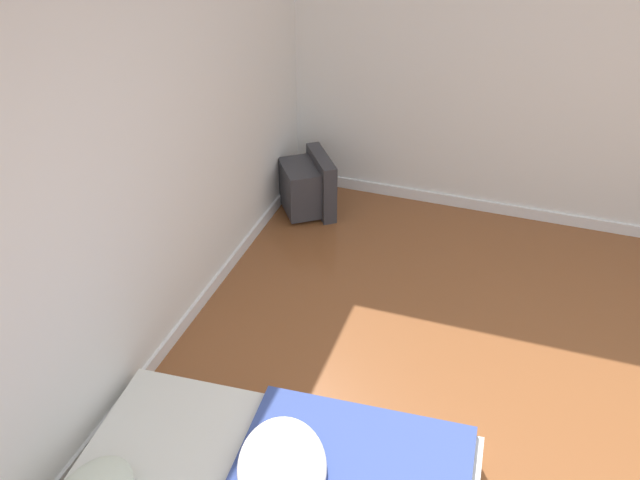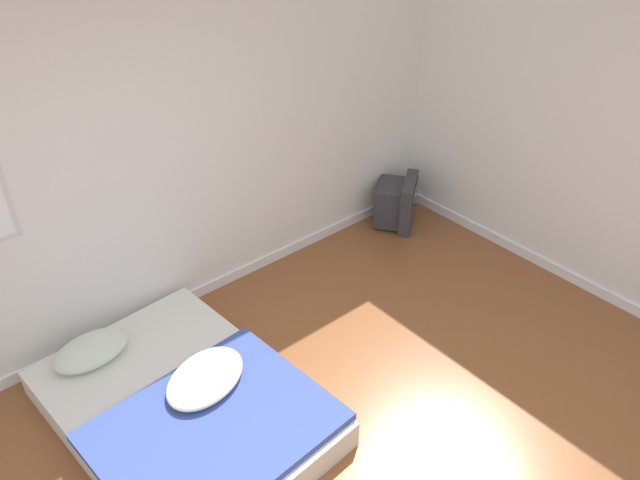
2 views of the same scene
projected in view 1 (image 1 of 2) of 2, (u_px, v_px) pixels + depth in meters
The scene contains 2 objects.
wall_back at pixel (50, 226), 3.10m from camera, with size 8.27×0.08×2.60m.
crt_tv at pixel (309, 186), 5.57m from camera, with size 0.57×0.55×0.47m.
Camera 1 is at (-2.10, 0.56, 2.95)m, focal length 40.00 mm.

